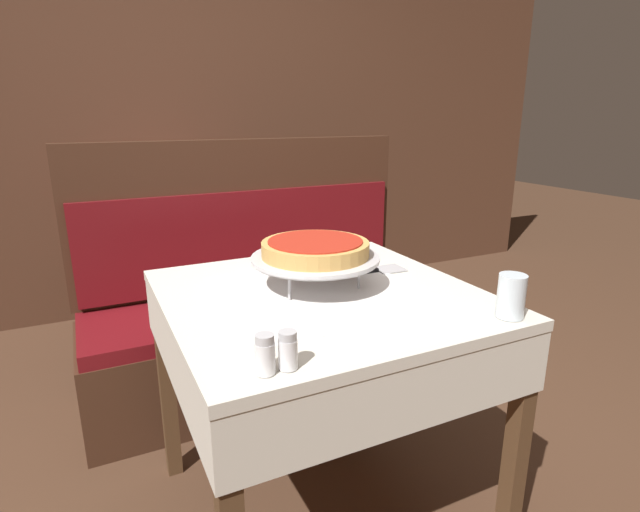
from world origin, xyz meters
TOP-DOWN VIEW (x-y plane):
  - ground_plane at (0.00, 0.00)m, footprint 14.00×14.00m
  - dining_table_front at (0.00, 0.00)m, footprint 0.88×0.88m
  - dining_table_rear at (-0.12, 1.60)m, footprint 0.66×0.66m
  - booth_bench at (0.10, 0.85)m, footprint 1.58×0.52m
  - back_wall_panel at (0.00, 2.12)m, footprint 6.00×0.04m
  - pizza_pan_stand at (0.00, 0.04)m, footprint 0.38×0.38m
  - deep_dish_pizza at (0.00, 0.04)m, footprint 0.31×0.31m
  - pizza_server at (0.21, 0.09)m, footprint 0.27×0.08m
  - water_glass_near at (0.35, -0.37)m, footprint 0.07×0.07m
  - salt_shaker at (-0.31, -0.37)m, footprint 0.04×0.04m
  - pepper_shaker at (-0.26, -0.37)m, footprint 0.04×0.04m
  - condiment_caddy at (-0.20, 1.61)m, footprint 0.13×0.13m

SIDE VIEW (x-z plane):
  - ground_plane at x=0.00m, z-range 0.00..0.00m
  - booth_bench at x=0.10m, z-range -0.25..0.90m
  - dining_table_front at x=0.00m, z-range 0.27..1.04m
  - dining_table_rear at x=-0.12m, z-range 0.27..1.04m
  - pizza_server at x=0.21m, z-range 0.77..0.78m
  - pepper_shaker at x=-0.26m, z-range 0.77..0.85m
  - salt_shaker at x=-0.31m, z-range 0.77..0.85m
  - condiment_caddy at x=-0.20m, z-range 0.73..0.90m
  - water_glass_near at x=0.35m, z-range 0.77..0.88m
  - pizza_pan_stand at x=0.00m, z-range 0.81..0.91m
  - deep_dish_pizza at x=0.00m, z-range 0.87..0.91m
  - back_wall_panel at x=0.00m, z-range 0.00..2.40m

